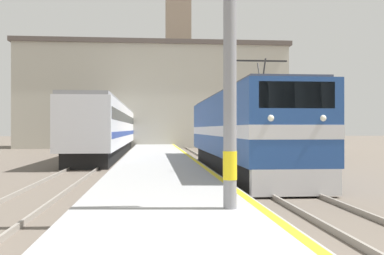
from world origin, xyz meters
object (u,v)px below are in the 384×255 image
Objects in this scene: catenary_mast at (234,0)px; clock_tower at (178,35)px; passenger_train at (117,129)px; locomotive_train at (240,132)px.

catenary_mast is 56.78m from clock_tower.
passenger_train is 24.99m from clock_tower.
catenary_mast reaches higher than locomotive_train.
passenger_train is at bearing 98.20° from catenary_mast.
passenger_train is (-7.76, 23.58, 0.19)m from locomotive_train.
clock_tower is at bearing 69.87° from passenger_train.
catenary_mast is at bearing -92.11° from clock_tower.
catenary_mast reaches higher than passenger_train.
clock_tower is (-0.53, 43.30, 13.73)m from locomotive_train.
locomotive_train is 45.43m from clock_tower.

